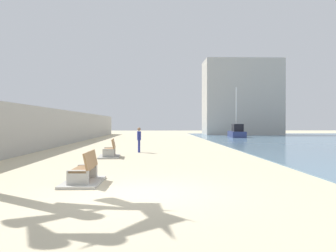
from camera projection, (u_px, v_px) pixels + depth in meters
ground_plane at (149, 147)px, 27.20m from camera, size 120.00×120.00×0.00m
seawall at (53, 128)px, 26.94m from camera, size 0.80×64.00×2.94m
bench_near at (84, 176)px, 10.61m from camera, size 1.10×2.10×0.98m
bench_far at (110, 153)px, 18.79m from camera, size 1.25×2.18×0.98m
person_walking at (139, 138)px, 21.82m from camera, size 0.26×0.51×1.57m
boat_far_right at (237, 132)px, 45.14m from camera, size 2.23×6.02×6.52m
harbor_building at (242, 98)px, 55.60m from camera, size 12.00×6.00×11.81m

